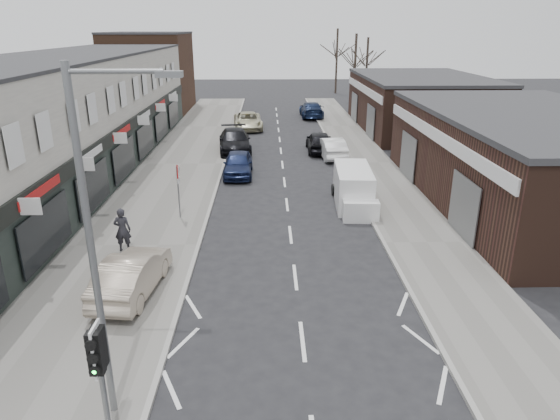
{
  "coord_description": "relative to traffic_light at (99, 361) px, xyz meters",
  "views": [
    {
      "loc": [
        -0.97,
        -10.43,
        8.7
      ],
      "look_at": [
        -0.56,
        6.13,
        2.6
      ],
      "focal_mm": 32.0,
      "sensor_mm": 36.0,
      "label": 1
    }
  ],
  "objects": [
    {
      "name": "parked_car_right_a",
      "position": [
        7.9,
        25.88,
        -1.7
      ],
      "size": [
        1.88,
        4.45,
        1.43
      ],
      "primitive_type": "imported",
      "rotation": [
        0.0,
        0.0,
        3.23
      ],
      "color": "white",
      "rests_on": "ground"
    },
    {
      "name": "right_unit_near",
      "position": [
        16.9,
        16.02,
        -0.16
      ],
      "size": [
        10.0,
        18.0,
        4.5
      ],
      "primitive_type": "cube",
      "color": "#372119",
      "rests_on": "ground"
    },
    {
      "name": "white_van",
      "position": [
        7.8,
        15.84,
        -1.51
      ],
      "size": [
        1.99,
        5.02,
        1.92
      ],
      "rotation": [
        0.0,
        0.0,
        -0.06
      ],
      "color": "white",
      "rests_on": "ground"
    },
    {
      "name": "parked_car_left_a",
      "position": [
        1.58,
        21.54,
        -1.68
      ],
      "size": [
        1.76,
        4.33,
        1.47
      ],
      "primitive_type": "imported",
      "rotation": [
        0.0,
        0.0,
        0.01
      ],
      "color": "#151E41",
      "rests_on": "ground"
    },
    {
      "name": "tree_far_a",
      "position": [
        13.4,
        50.02,
        -2.41
      ],
      "size": [
        3.6,
        3.6,
        8.0
      ],
      "primitive_type": null,
      "color": "#382D26",
      "rests_on": "ground"
    },
    {
      "name": "pavement_right",
      "position": [
        10.15,
        24.02,
        -2.35
      ],
      "size": [
        3.5,
        64.0,
        0.12
      ],
      "primitive_type": "cube",
      "color": "slate",
      "rests_on": "ground"
    },
    {
      "name": "parked_car_left_c",
      "position": [
        1.67,
        36.52,
        -1.68
      ],
      "size": [
        2.88,
        5.49,
        1.47
      ],
      "primitive_type": "imported",
      "rotation": [
        0.0,
        0.0,
        0.08
      ],
      "color": "#B7B293",
      "rests_on": "ground"
    },
    {
      "name": "traffic_light",
      "position": [
        0.0,
        0.0,
        0.0
      ],
      "size": [
        0.28,
        0.6,
        3.1
      ],
      "color": "slate",
      "rests_on": "pavement_left"
    },
    {
      "name": "right_unit_far",
      "position": [
        16.9,
        36.02,
        -0.16
      ],
      "size": [
        10.0,
        16.0,
        4.5
      ],
      "primitive_type": "cube",
      "color": "#372119",
      "rests_on": "ground"
    },
    {
      "name": "pavement_left",
      "position": [
        -2.35,
        24.02,
        -2.35
      ],
      "size": [
        5.5,
        64.0,
        0.12
      ],
      "primitive_type": "cube",
      "color": "slate",
      "rests_on": "ground"
    },
    {
      "name": "sedan_on_pavement",
      "position": [
        -1.22,
        6.81,
        -1.59
      ],
      "size": [
        1.98,
        4.44,
        1.42
      ],
      "primitive_type": "imported",
      "rotation": [
        0.0,
        0.0,
        3.03
      ],
      "color": "#AD9D8A",
      "rests_on": "pavement_left"
    },
    {
      "name": "pedestrian",
      "position": [
        -2.44,
        10.25,
        -1.38
      ],
      "size": [
        0.68,
        0.46,
        1.83
      ],
      "primitive_type": "imported",
      "rotation": [
        0.0,
        0.0,
        3.18
      ],
      "color": "#222227",
      "rests_on": "pavement_left"
    },
    {
      "name": "parked_car_right_b",
      "position": [
        7.22,
        27.68,
        -1.66
      ],
      "size": [
        1.83,
        4.46,
        1.51
      ],
      "primitive_type": "imported",
      "rotation": [
        0.0,
        0.0,
        3.13
      ],
      "color": "black",
      "rests_on": "ground"
    },
    {
      "name": "street_lamp",
      "position": [
        -0.13,
        1.22,
        2.2
      ],
      "size": [
        2.23,
        0.22,
        8.0
      ],
      "color": "slate",
      "rests_on": "pavement_left"
    },
    {
      "name": "parked_car_right_c",
      "position": [
        7.9,
        42.62,
        -1.64
      ],
      "size": [
        2.26,
        5.38,
        1.55
      ],
      "primitive_type": "imported",
      "rotation": [
        0.0,
        0.0,
        3.16
      ],
      "color": "#131E3B",
      "rests_on": "ground"
    },
    {
      "name": "ground",
      "position": [
        4.4,
        2.02,
        -2.41
      ],
      "size": [
        160.0,
        160.0,
        0.0
      ],
      "primitive_type": "plane",
      "color": "black",
      "rests_on": "ground"
    },
    {
      "name": "tree_far_c",
      "position": [
        12.9,
        62.02,
        -2.41
      ],
      "size": [
        3.6,
        3.6,
        8.5
      ],
      "primitive_type": null,
      "color": "#382D26",
      "rests_on": "ground"
    },
    {
      "name": "brick_block_far",
      "position": [
        -9.1,
        47.02,
        1.59
      ],
      "size": [
        8.0,
        10.0,
        8.0
      ],
      "primitive_type": "cube",
      "color": "#472D1E",
      "rests_on": "ground"
    },
    {
      "name": "parked_car_left_b",
      "position": [
        1.0,
        27.82,
        -1.61
      ],
      "size": [
        2.77,
        5.75,
        1.61
      ],
      "primitive_type": "imported",
      "rotation": [
        0.0,
        0.0,
        0.09
      ],
      "color": "black",
      "rests_on": "ground"
    },
    {
      "name": "tree_far_b",
      "position": [
        15.9,
        56.02,
        -2.41
      ],
      "size": [
        3.6,
        3.6,
        7.5
      ],
      "primitive_type": null,
      "color": "#382D26",
      "rests_on": "ground"
    },
    {
      "name": "warning_sign",
      "position": [
        -0.76,
        14.02,
        -0.21
      ],
      "size": [
        0.12,
        0.8,
        2.7
      ],
      "color": "slate",
      "rests_on": "pavement_left"
    },
    {
      "name": "shop_terrace_left",
      "position": [
        -9.1,
        21.52,
        1.14
      ],
      "size": [
        8.0,
        41.0,
        7.1
      ],
      "primitive_type": "cube",
      "color": "beige",
      "rests_on": "ground"
    }
  ]
}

